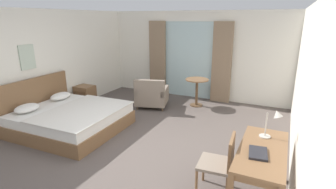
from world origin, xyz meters
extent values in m
cube|color=#564C47|center=(0.00, 0.00, -0.05)|extent=(5.99, 7.86, 0.10)
cube|color=white|center=(0.00, 3.67, 1.25)|extent=(5.59, 0.12, 2.51)
cube|color=white|center=(-2.73, 0.00, 1.25)|extent=(0.12, 7.46, 2.51)
cube|color=white|center=(2.73, 0.00, 1.25)|extent=(0.12, 7.46, 2.51)
cube|color=silver|center=(-0.20, 3.59, 1.10)|extent=(1.55, 0.02, 2.21)
cube|color=#897056|center=(-1.19, 3.49, 1.11)|extent=(0.52, 0.10, 2.22)
cube|color=#897056|center=(0.80, 3.49, 1.11)|extent=(0.54, 0.10, 2.22)
cube|color=brown|center=(-1.55, 0.21, 0.14)|extent=(2.06, 1.92, 0.28)
cube|color=white|center=(-1.55, 0.21, 0.37)|extent=(1.99, 1.86, 0.19)
cube|color=brown|center=(-2.58, 0.18, 0.52)|extent=(0.12, 1.90, 1.04)
cube|color=silver|center=(-1.22, 0.22, 0.48)|extent=(1.38, 1.88, 0.03)
ellipsoid|color=white|center=(-2.26, -0.26, 0.54)|extent=(0.41, 0.52, 0.15)
ellipsoid|color=white|center=(-2.29, 0.63, 0.54)|extent=(0.34, 0.53, 0.16)
cube|color=brown|center=(-2.41, 1.56, 0.28)|extent=(0.47, 0.39, 0.56)
cube|color=brown|center=(-2.41, 1.36, 0.39)|extent=(0.40, 0.01, 0.13)
cube|color=brown|center=(2.30, -0.44, 0.75)|extent=(0.56, 1.32, 0.04)
cube|color=brown|center=(2.30, -0.44, 0.69)|extent=(0.51, 1.25, 0.08)
cube|color=brown|center=(2.55, 0.19, 0.36)|extent=(0.06, 0.06, 0.73)
cube|color=brown|center=(2.05, 0.19, 0.36)|extent=(0.06, 0.06, 0.73)
cube|color=gray|center=(1.73, -0.49, 0.44)|extent=(0.47, 0.48, 0.04)
cube|color=brown|center=(1.93, -0.48, 0.66)|extent=(0.07, 0.43, 0.40)
cylinder|color=brown|center=(1.52, -0.30, 0.21)|extent=(0.04, 0.04, 0.42)
cylinder|color=brown|center=(1.55, -0.71, 0.21)|extent=(0.04, 0.04, 0.42)
cylinder|color=brown|center=(1.91, -0.27, 0.21)|extent=(0.04, 0.04, 0.42)
cylinder|color=#B7B2A8|center=(2.29, -0.07, 0.77)|extent=(0.15, 0.15, 0.02)
cylinder|color=#B7B2A8|center=(2.29, -0.07, 0.94)|extent=(0.02, 0.02, 0.33)
cone|color=#B7B2A8|center=(2.41, -0.13, 1.13)|extent=(0.15, 0.13, 0.15)
cube|color=#232328|center=(2.26, -0.59, 0.78)|extent=(0.25, 0.34, 0.03)
cube|color=gray|center=(-0.73, 2.26, 0.23)|extent=(0.96, 0.93, 0.27)
cube|color=gray|center=(-0.64, 1.97, 0.59)|extent=(0.79, 0.33, 0.44)
cube|color=gray|center=(-0.40, 2.36, 0.45)|extent=(0.30, 0.74, 0.16)
cube|color=gray|center=(-1.06, 2.17, 0.45)|extent=(0.30, 0.74, 0.16)
cylinder|color=#4C3D2D|center=(-0.50, 2.66, 0.05)|extent=(0.04, 0.04, 0.10)
cylinder|color=#4C3D2D|center=(-1.14, 2.47, 0.05)|extent=(0.04, 0.04, 0.10)
cylinder|color=#4C3D2D|center=(-0.32, 2.06, 0.05)|extent=(0.04, 0.04, 0.10)
cylinder|color=#4C3D2D|center=(-0.96, 1.87, 0.05)|extent=(0.04, 0.04, 0.10)
cylinder|color=brown|center=(0.32, 2.86, 0.73)|extent=(0.61, 0.61, 0.03)
cylinder|color=brown|center=(0.32, 2.86, 0.36)|extent=(0.07, 0.07, 0.71)
cylinder|color=brown|center=(0.32, 2.86, 0.01)|extent=(0.34, 0.34, 0.02)
cube|color=#B7C6B2|center=(-2.65, 0.21, 1.49)|extent=(0.03, 0.35, 0.53)
camera|label=1|loc=(2.44, -3.48, 2.31)|focal=27.37mm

